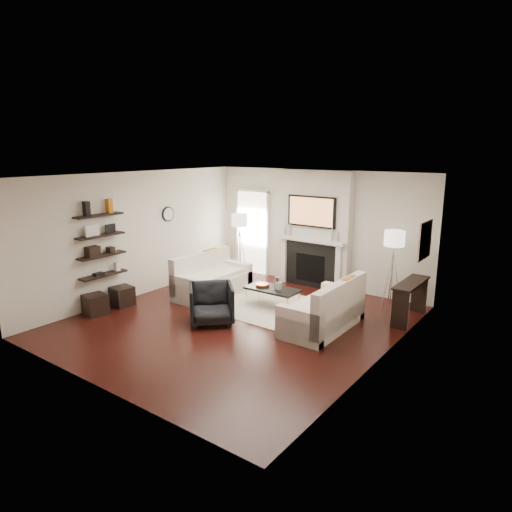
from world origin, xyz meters
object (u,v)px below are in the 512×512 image
Objects in this scene: loveseat_right_base at (322,317)px; ottoman_near at (122,296)px; lamp_right_shade at (395,238)px; loveseat_left_base at (213,286)px; lamp_left_shade at (240,220)px; coffee_table at (272,289)px; armchair at (211,302)px.

ottoman_near is at bearing -160.77° from loveseat_right_base.
lamp_right_shade reaches higher than ottoman_near.
loveseat_left_base is at bearing -156.93° from lamp_right_shade.
loveseat_right_base is 3.94m from lamp_left_shade.
armchair reaches higher than coffee_table.
loveseat_left_base is at bearing 85.17° from armchair.
coffee_table is 2.75× the size of lamp_right_shade.
lamp_right_shade is (1.94, 1.40, 1.05)m from coffee_table.
lamp_left_shade is 1.00× the size of lamp_right_shade.
loveseat_left_base and coffee_table have the same top height.
loveseat_right_base reaches higher than ottoman_near.
lamp_right_shade is at bearing 35.78° from coffee_table.
lamp_left_shade is at bearing 105.88° from loveseat_left_base.
lamp_right_shade is 5.62m from ottoman_near.
loveseat_left_base reaches higher than ottoman_near.
loveseat_left_base is 3.97m from lamp_right_shade.
armchair is at bearing 10.35° from ottoman_near.
loveseat_right_base is 4.50× the size of lamp_right_shade.
coffee_table is at bearing 33.47° from ottoman_near.
armchair is (-1.79, -0.98, 0.19)m from loveseat_right_base.
loveseat_left_base is 2.00m from lamp_left_shade.
coffee_table is 2.75× the size of ottoman_near.
coffee_table is (-1.32, 0.35, 0.19)m from loveseat_right_base.
loveseat_left_base is 1.55m from coffee_table.
loveseat_right_base is 1.64× the size of coffee_table.
lamp_left_shade is 3.90m from lamp_right_shade.
loveseat_left_base is at bearing 174.73° from loveseat_right_base.
loveseat_right_base is at bearing -5.27° from loveseat_left_base.
loveseat_right_base is 1.38m from coffee_table.
ottoman_near is (-2.11, -0.39, -0.20)m from armchair.
lamp_right_shade is (3.47, 1.48, 1.24)m from loveseat_left_base.
lamp_left_shade reaches higher than armchair.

